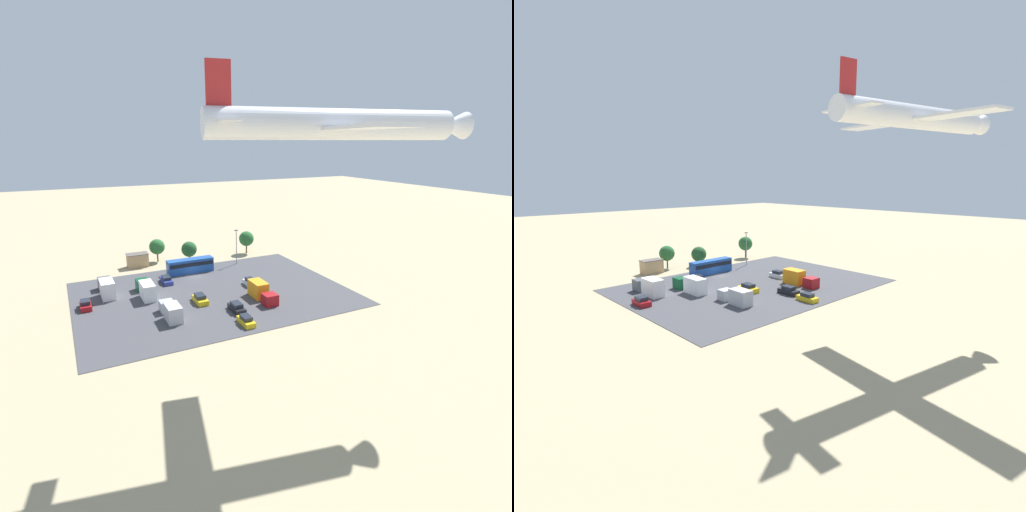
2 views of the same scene
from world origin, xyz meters
TOP-DOWN VIEW (x-y plane):
  - ground_plane at (0.00, 0.00)m, footprint 400.00×400.00m
  - parking_lot_surface at (0.00, 11.50)m, footprint 52.53×38.98m
  - shed_building at (10.08, -13.66)m, footprint 5.13×3.10m
  - bus at (-0.02, -3.36)m, footprint 10.70×2.62m
  - parked_car_0 at (3.85, 14.82)m, footprint 1.98×4.58m
  - parked_car_1 at (23.61, 8.25)m, footprint 1.93×4.01m
  - parked_car_2 at (-8.66, 10.75)m, footprint 1.75×4.15m
  - parked_car_3 at (-0.71, 21.70)m, footprint 1.87×4.50m
  - parked_car_4 at (0.03, 27.25)m, footprint 1.75×4.21m
  - parked_car_5 at (6.83, 1.17)m, footprint 1.88×4.61m
  - parked_truck_0 at (10.59, 19.27)m, footprint 2.42×7.64m
  - parked_truck_1 at (-7.43, 18.39)m, footprint 2.58×8.40m
  - parked_truck_2 at (12.33, 7.00)m, footprint 2.37×9.25m
  - parked_truck_3 at (19.23, 2.83)m, footprint 2.51×8.87m
  - tree_near_shed at (-2.63, -12.35)m, footprint 3.91×3.91m
  - tree_apron_mid at (-18.93, -12.75)m, footprint 4.03×4.03m
  - tree_apron_far at (4.70, -15.71)m, footprint 3.89×3.89m
  - light_pole_lot_centre at (-12.45, -4.78)m, footprint 0.90×0.28m
  - airplane at (-4.18, 44.58)m, footprint 32.45×26.87m

SIDE VIEW (x-z plane):
  - ground_plane at x=0.00m, z-range 0.00..0.00m
  - parking_lot_surface at x=0.00m, z-range 0.00..0.08m
  - parked_car_5 at x=6.83m, z-range -0.04..1.45m
  - parked_car_4 at x=0.03m, z-range -0.05..1.47m
  - parked_car_0 at x=3.85m, z-range -0.05..1.56m
  - parked_car_2 at x=-8.66m, z-range -0.06..1.57m
  - parked_car_3 at x=-0.71m, z-range -0.06..1.58m
  - parked_car_1 at x=23.61m, z-range -0.06..1.59m
  - parked_truck_0 at x=10.59m, z-range -0.04..2.83m
  - parked_truck_1 at x=-7.43m, z-range -0.05..3.04m
  - parked_truck_2 at x=12.33m, z-range -0.06..3.17m
  - parked_truck_3 at x=19.23m, z-range -0.07..3.36m
  - shed_building at x=10.08m, z-range 0.01..3.31m
  - bus at x=-0.02m, z-range 0.21..3.48m
  - tree_near_shed at x=-2.63m, z-range 0.61..5.77m
  - tree_apron_far at x=4.70m, z-range 0.97..6.82m
  - tree_apron_mid at x=-18.93m, z-range 1.02..7.13m
  - light_pole_lot_centre at x=-12.45m, z-range 0.51..9.15m
  - airplane at x=-4.18m, z-range 27.57..35.43m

